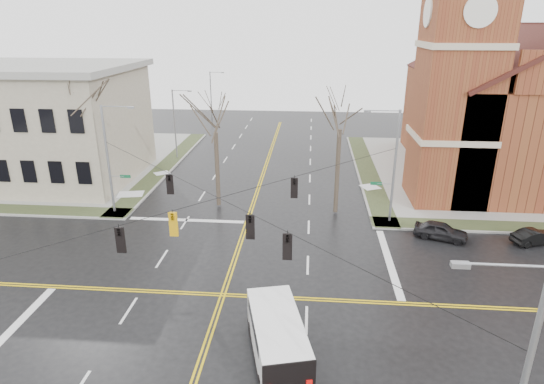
# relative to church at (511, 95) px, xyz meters

# --- Properties ---
(ground) EXTENTS (120.00, 120.00, 0.00)m
(ground) POSITION_rel_church_xyz_m (-24.76, -24.78, -8.43)
(ground) COLOR black
(ground) RESTS_ON ground
(sidewalks) EXTENTS (80.00, 80.00, 0.17)m
(sidewalks) POSITION_rel_church_xyz_m (-24.76, -24.78, -8.36)
(sidewalks) COLOR gray
(sidewalks) RESTS_ON ground
(road_markings) EXTENTS (100.00, 100.00, 0.01)m
(road_markings) POSITION_rel_church_xyz_m (-24.76, -24.78, -8.43)
(road_markings) COLOR gold
(road_markings) RESTS_ON ground
(church) EXTENTS (24.28, 27.48, 27.50)m
(church) POSITION_rel_church_xyz_m (0.00, 0.00, 0.00)
(church) COLOR brown
(church) RESTS_ON ground
(civic_building_a) EXTENTS (18.00, 14.00, 11.00)m
(civic_building_a) POSITION_rel_church_xyz_m (-46.76, -4.78, -2.93)
(civic_building_a) COLOR gray
(civic_building_a) RESTS_ON ground
(signal_pole_ne) EXTENTS (2.75, 0.22, 9.00)m
(signal_pole_ne) POSITION_rel_church_xyz_m (-13.44, -13.28, -3.48)
(signal_pole_ne) COLOR gray
(signal_pole_ne) RESTS_ON ground
(signal_pole_nw) EXTENTS (2.75, 0.22, 9.00)m
(signal_pole_nw) POSITION_rel_church_xyz_m (-36.09, -13.28, -3.48)
(signal_pole_nw) COLOR gray
(signal_pole_nw) RESTS_ON ground
(span_wires) EXTENTS (23.02, 23.02, 0.03)m
(span_wires) POSITION_rel_church_xyz_m (-24.76, -24.78, -2.23)
(span_wires) COLOR black
(span_wires) RESTS_ON ground
(traffic_signals) EXTENTS (8.21, 8.26, 1.30)m
(traffic_signals) POSITION_rel_church_xyz_m (-24.76, -25.45, -2.98)
(traffic_signals) COLOR black
(traffic_signals) RESTS_ON ground
(streetlight_north_a) EXTENTS (2.30, 0.20, 8.00)m
(streetlight_north_a) POSITION_rel_church_xyz_m (-35.42, 3.22, -3.97)
(streetlight_north_a) COLOR gray
(streetlight_north_a) RESTS_ON ground
(streetlight_north_b) EXTENTS (2.30, 0.20, 8.00)m
(streetlight_north_b) POSITION_rel_church_xyz_m (-35.42, 23.22, -3.97)
(streetlight_north_b) COLOR gray
(streetlight_north_b) RESTS_ON ground
(cargo_van) EXTENTS (3.62, 6.21, 2.22)m
(cargo_van) POSITION_rel_church_xyz_m (-21.19, -29.73, -7.12)
(cargo_van) COLOR white
(cargo_van) RESTS_ON ground
(parked_car_a) EXTENTS (4.13, 2.73, 1.31)m
(parked_car_a) POSITION_rel_church_xyz_m (-9.94, -15.97, -7.78)
(parked_car_a) COLOR black
(parked_car_a) RESTS_ON ground
(parked_car_b) EXTENTS (3.60, 2.22, 1.12)m
(parked_car_b) POSITION_rel_church_xyz_m (-3.31, -16.22, -7.87)
(parked_car_b) COLOR black
(parked_car_b) RESTS_ON ground
(tree_nw_far) EXTENTS (4.00, 4.00, 11.90)m
(tree_nw_far) POSITION_rel_church_xyz_m (-38.98, -11.17, 0.17)
(tree_nw_far) COLOR #392F24
(tree_nw_far) RESTS_ON ground
(tree_nw_near) EXTENTS (4.00, 4.00, 9.72)m
(tree_nw_near) POSITION_rel_church_xyz_m (-27.71, -11.09, -1.37)
(tree_nw_near) COLOR #392F24
(tree_nw_near) RESTS_ON ground
(tree_ne) EXTENTS (4.00, 4.00, 10.63)m
(tree_ne) POSITION_rel_church_xyz_m (-17.55, -11.77, -0.73)
(tree_ne) COLOR #392F24
(tree_ne) RESTS_ON ground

